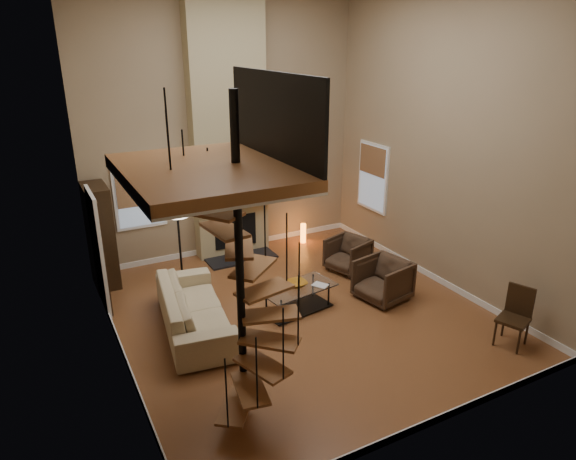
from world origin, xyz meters
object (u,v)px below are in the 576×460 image
armchair_near (350,253)px  accent_lamp (303,233)px  hutch (101,237)px  side_chair (516,313)px  sofa (193,308)px  floor_lamp (177,214)px  armchair_far (386,279)px  coffee_table (298,296)px

armchair_near → accent_lamp: bearing=166.7°
hutch → armchair_near: bearing=-20.6°
accent_lamp → armchair_near: bearing=-85.1°
accent_lamp → side_chair: (0.87, -5.16, 0.28)m
hutch → sofa: 2.71m
floor_lamp → accent_lamp: floor_lamp is taller
sofa → floor_lamp: size_ratio=1.40×
armchair_far → coffee_table: armchair_far is taller
floor_lamp → accent_lamp: (3.10, 0.69, -1.16)m
armchair_near → side_chair: 3.54m
hutch → accent_lamp: 4.48m
armchair_near → floor_lamp: 3.56m
armchair_far → accent_lamp: bearing=169.5°
hutch → floor_lamp: bearing=-28.1°
armchair_far → side_chair: (0.82, -2.16, 0.17)m
armchair_far → coffee_table: bearing=-111.8°
armchair_near → floor_lamp: bearing=-125.4°
sofa → accent_lamp: 4.22m
hutch → side_chair: (5.29, -5.18, -0.42)m
sofa → floor_lamp: floor_lamp is taller
sofa → side_chair: bearing=-114.1°
armchair_near → coffee_table: (-1.77, -1.00, -0.07)m
coffee_table → armchair_far: bearing=-10.4°
hutch → sofa: (0.99, -2.46, -0.55)m
coffee_table → floor_lamp: (-1.48, 2.01, 1.13)m
armchair_far → accent_lamp: (-0.05, 3.01, -0.10)m
armchair_far → coffee_table: 1.70m
hutch → coffee_table: 3.96m
sofa → side_chair: size_ratio=2.58×
floor_lamp → side_chair: (3.97, -4.47, -0.89)m
armchair_near → armchair_far: 1.31m
floor_lamp → armchair_far: bearing=-36.3°
armchair_near → armchair_far: (-0.10, -1.31, 0.00)m
hutch → floor_lamp: size_ratio=1.17×
armchair_near → floor_lamp: floor_lamp is taller
side_chair → armchair_near: bearing=101.8°
coffee_table → side_chair: (2.49, -2.46, 0.24)m
sofa → armchair_far: 3.53m
armchair_near → floor_lamp: (-3.25, 1.01, 1.06)m
floor_lamp → accent_lamp: 3.39m
armchair_near → coffee_table: armchair_near is taller
hutch → coffee_table: bearing=-44.1°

